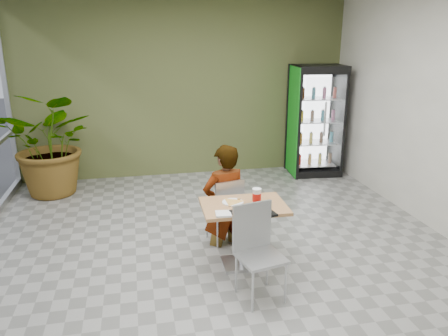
% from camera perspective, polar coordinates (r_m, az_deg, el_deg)
% --- Properties ---
extents(ground, '(7.00, 7.00, 0.00)m').
position_cam_1_polar(ground, '(5.23, -0.09, -12.27)').
color(ground, gray).
rests_on(ground, ground).
extents(room_envelope, '(6.00, 7.00, 3.20)m').
position_cam_1_polar(room_envelope, '(4.65, -0.10, 5.15)').
color(room_envelope, silver).
rests_on(room_envelope, ground).
extents(dining_table, '(0.95, 0.68, 0.75)m').
position_cam_1_polar(dining_table, '(4.95, 2.57, -7.10)').
color(dining_table, '#B67A4E').
rests_on(dining_table, ground).
extents(chair_far, '(0.46, 0.47, 0.86)m').
position_cam_1_polar(chair_far, '(5.46, 0.37, -5.03)').
color(chair_far, '#B0B2B5').
rests_on(chair_far, ground).
extents(chair_near, '(0.51, 0.51, 0.96)m').
position_cam_1_polar(chair_near, '(4.43, 4.25, -9.79)').
color(chair_near, '#B0B2B5').
rests_on(chair_near, ground).
extents(seated_woman, '(0.66, 0.51, 1.59)m').
position_cam_1_polar(seated_woman, '(5.49, 0.07, -5.00)').
color(seated_woman, black).
rests_on(seated_woman, ground).
extents(pizza_plate, '(0.34, 0.30, 0.03)m').
position_cam_1_polar(pizza_plate, '(4.91, 1.17, -4.37)').
color(pizza_plate, white).
rests_on(pizza_plate, dining_table).
extents(soda_cup, '(0.10, 0.10, 0.18)m').
position_cam_1_polar(soda_cup, '(4.87, 4.30, -3.73)').
color(soda_cup, white).
rests_on(soda_cup, dining_table).
extents(napkin_stack, '(0.18, 0.18, 0.02)m').
position_cam_1_polar(napkin_stack, '(4.59, -0.09, -6.01)').
color(napkin_stack, white).
rests_on(napkin_stack, dining_table).
extents(cafeteria_tray, '(0.48, 0.39, 0.02)m').
position_cam_1_polar(cafeteria_tray, '(4.62, 3.82, -5.91)').
color(cafeteria_tray, black).
rests_on(cafeteria_tray, dining_table).
extents(beverage_fridge, '(0.98, 0.79, 2.02)m').
position_cam_1_polar(beverage_fridge, '(8.33, 11.92, 6.06)').
color(beverage_fridge, black).
rests_on(beverage_fridge, ground).
extents(potted_plant, '(1.91, 1.79, 1.72)m').
position_cam_1_polar(potted_plant, '(7.60, -21.42, 3.00)').
color(potted_plant, '#28642A').
rests_on(potted_plant, ground).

